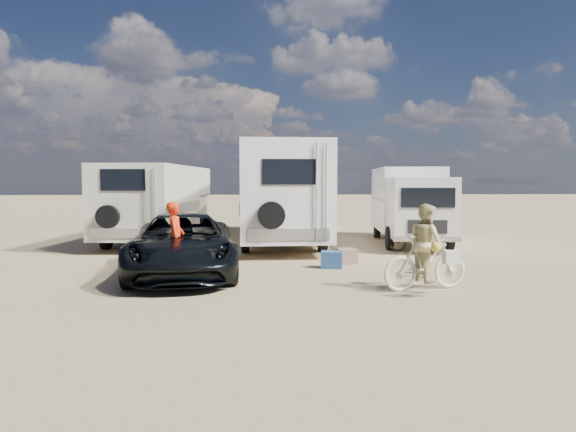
{
  "coord_description": "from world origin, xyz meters",
  "views": [
    {
      "loc": [
        -1.29,
        -10.85,
        2.21
      ],
      "look_at": [
        -0.49,
        2.09,
        1.3
      ],
      "focal_mm": 31.27,
      "sensor_mm": 36.0,
      "label": 1
    }
  ],
  "objects": [
    {
      "name": "rider_woman",
      "position": [
        2.11,
        -1.03,
        0.79
      ],
      "size": [
        0.76,
        0.88,
        1.57
      ],
      "primitive_type": "imported",
      "rotation": [
        0.0,
        0.0,
        1.8
      ],
      "color": "#C7BD7E",
      "rests_on": "ground"
    },
    {
      "name": "bike_man",
      "position": [
        -3.08,
        0.21,
        0.43
      ],
      "size": [
        1.66,
        0.62,
        0.87
      ],
      "primitive_type": "imported",
      "rotation": [
        0.0,
        0.0,
        1.6
      ],
      "color": "#F05727",
      "rests_on": "ground"
    },
    {
      "name": "box_truck",
      "position": [
        4.1,
        6.46,
        1.34
      ],
      "size": [
        2.8,
        6.0,
        2.68
      ],
      "primitive_type": null,
      "rotation": [
        0.0,
        0.0,
        -0.12
      ],
      "color": "silver",
      "rests_on": "ground"
    },
    {
      "name": "rider_man",
      "position": [
        -3.08,
        0.21,
        0.79
      ],
      "size": [
        0.4,
        0.59,
        1.58
      ],
      "primitive_type": "imported",
      "rotation": [
        0.0,
        0.0,
        1.6
      ],
      "color": "red",
      "rests_on": "ground"
    },
    {
      "name": "ground",
      "position": [
        0.0,
        0.0,
        0.0
      ],
      "size": [
        140.0,
        140.0,
        0.0
      ],
      "primitive_type": "plane",
      "color": "tan",
      "rests_on": "ground"
    },
    {
      "name": "cooler",
      "position": [
        0.6,
        1.66,
        0.21
      ],
      "size": [
        0.6,
        0.49,
        0.43
      ],
      "primitive_type": "cube",
      "rotation": [
        0.0,
        0.0,
        -0.21
      ],
      "color": "navy",
      "rests_on": "ground"
    },
    {
      "name": "bike_parked",
      "position": [
        3.7,
        4.63,
        0.45
      ],
      "size": [
        1.74,
        0.72,
        0.89
      ],
      "primitive_type": "imported",
      "rotation": [
        0.0,
        0.0,
        1.65
      ],
      "color": "#262826",
      "rests_on": "ground"
    },
    {
      "name": "rv_left",
      "position": [
        -4.87,
        7.59,
        1.37
      ],
      "size": [
        3.06,
        7.24,
        2.74
      ],
      "primitive_type": null,
      "rotation": [
        0.0,
        0.0,
        -0.09
      ],
      "color": "beige",
      "rests_on": "ground"
    },
    {
      "name": "crate",
      "position": [
        1.11,
        2.35,
        0.2
      ],
      "size": [
        0.54,
        0.54,
        0.39
      ],
      "primitive_type": "cube",
      "rotation": [
        0.0,
        0.0,
        0.1
      ],
      "color": "#89654F",
      "rests_on": "ground"
    },
    {
      "name": "dark_suv",
      "position": [
        -3.04,
        1.0,
        0.72
      ],
      "size": [
        2.92,
        5.38,
        1.43
      ],
      "primitive_type": "imported",
      "rotation": [
        0.0,
        0.0,
        0.11
      ],
      "color": "black",
      "rests_on": "ground"
    },
    {
      "name": "rv_main",
      "position": [
        -0.49,
        7.27,
        1.7
      ],
      "size": [
        2.8,
        9.03,
        3.39
      ],
      "primitive_type": null,
      "rotation": [
        0.0,
        0.0,
        0.02
      ],
      "color": "white",
      "rests_on": "ground"
    },
    {
      "name": "bike_woman",
      "position": [
        2.11,
        -1.03,
        0.56
      ],
      "size": [
        1.94,
        0.94,
        1.12
      ],
      "primitive_type": "imported",
      "rotation": [
        0.0,
        0.0,
        1.8
      ],
      "color": "beige",
      "rests_on": "ground"
    }
  ]
}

